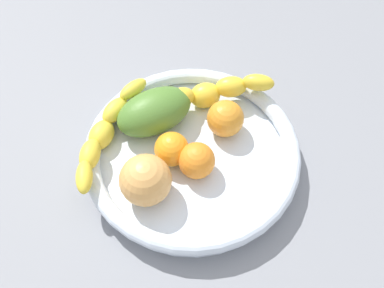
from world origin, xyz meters
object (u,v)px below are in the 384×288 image
at_px(mango_green, 154,111).
at_px(peach_blush, 146,180).
at_px(orange_mid_left, 225,119).
at_px(banana_draped_left, 207,94).
at_px(banana_draped_right, 104,132).
at_px(orange_mid_right, 197,160).
at_px(orange_front, 171,147).
at_px(fruit_bowl, 192,153).

distance_m(mango_green, peach_blush, 0.13).
bearing_deg(mango_green, orange_mid_left, -19.68).
bearing_deg(banana_draped_left, banana_draped_right, -168.77).
relative_size(orange_mid_left, mango_green, 0.47).
distance_m(orange_mid_right, peach_blush, 0.09).
xyz_separation_m(orange_mid_left, mango_green, (-0.11, 0.04, 0.00)).
height_order(orange_front, peach_blush, peach_blush).
relative_size(fruit_bowl, mango_green, 2.67).
bearing_deg(banana_draped_left, orange_mid_left, -72.79).
height_order(banana_draped_left, mango_green, mango_green).
bearing_deg(fruit_bowl, mango_green, 121.29).
relative_size(orange_mid_right, peach_blush, 0.74).
relative_size(fruit_bowl, banana_draped_left, 1.48).
bearing_deg(banana_draped_left, orange_mid_right, -111.10).
bearing_deg(orange_mid_left, peach_blush, -149.53).
height_order(orange_mid_left, mango_green, mango_green).
bearing_deg(orange_front, orange_mid_right, -45.04).
height_order(orange_front, mango_green, mango_green).
distance_m(banana_draped_right, orange_mid_right, 0.16).
bearing_deg(orange_mid_left, banana_draped_right, 174.16).
xyz_separation_m(banana_draped_right, orange_front, (0.10, -0.05, -0.00)).
height_order(orange_mid_left, orange_mid_right, orange_mid_left).
distance_m(banana_draped_left, orange_mid_left, 0.06).
bearing_deg(peach_blush, banana_draped_left, 47.54).
bearing_deg(mango_green, fruit_bowl, -58.71).
height_order(banana_draped_left, orange_mid_right, banana_draped_left).
height_order(fruit_bowl, orange_mid_left, orange_mid_left).
bearing_deg(orange_mid_right, orange_mid_left, 45.79).
xyz_separation_m(orange_front, mango_green, (-0.01, 0.07, 0.01)).
bearing_deg(peach_blush, orange_mid_right, 14.04).
relative_size(orange_front, mango_green, 0.42).
height_order(fruit_bowl, banana_draped_right, banana_draped_right).
xyz_separation_m(orange_front, peach_blush, (-0.05, -0.05, 0.01)).
distance_m(orange_front, peach_blush, 0.07).
bearing_deg(fruit_bowl, banana_draped_right, 157.04).
bearing_deg(banana_draped_right, fruit_bowl, -22.96).
height_order(banana_draped_left, peach_blush, peach_blush).
height_order(banana_draped_left, banana_draped_right, banana_draped_left).
relative_size(banana_draped_left, mango_green, 1.81).
relative_size(orange_mid_right, mango_green, 0.44).
bearing_deg(banana_draped_right, banana_draped_left, 11.23).
bearing_deg(mango_green, orange_mid_right, -66.20).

